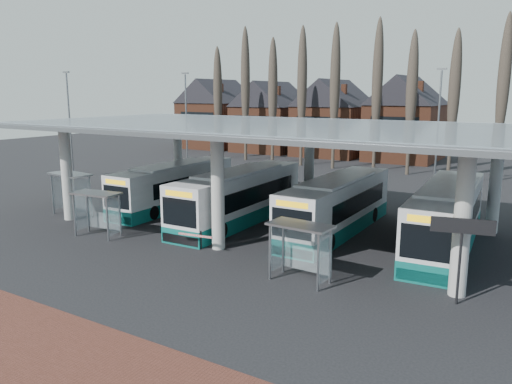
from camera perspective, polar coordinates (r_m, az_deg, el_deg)
The scene contains 16 objects.
ground at distance 24.97m, azimuth -7.68°, elevation -7.88°, with size 140.00×140.00×0.00m, color black.
station_canopy at distance 30.31m, azimuth 1.67°, elevation 6.59°, with size 32.00×16.00×6.34m.
poplar_row at distance 53.37m, azimuth 15.47°, elevation 11.53°, with size 45.10×1.10×14.50m.
townhouse_row at distance 69.44m, azimuth 5.25°, elevation 9.38°, with size 36.80×10.30×12.25m.
lamp_post_a at distance 52.11m, azimuth -7.97°, elevation 8.05°, with size 0.80×0.16×10.17m.
lamp_post_b at distance 45.20m, azimuth 20.08°, elevation 7.01°, with size 0.80×0.16×10.17m.
lamp_post_d at distance 52.24m, azimuth -20.51°, elevation 7.46°, with size 0.80×0.16×10.17m.
bus_0 at distance 36.55m, azimuth -9.23°, elevation 0.62°, with size 2.77×11.48×3.17m.
bus_1 at distance 31.93m, azimuth -1.86°, elevation -0.60°, with size 2.90×12.20×3.37m.
bus_2 at distance 29.99m, azimuth 9.28°, elevation -1.61°, with size 2.60×11.82×3.28m.
bus_3 at distance 28.47m, azimuth 20.95°, elevation -2.78°, with size 3.44×12.45×3.42m.
shelter_0 at distance 35.73m, azimuth -20.21°, elevation 0.80°, with size 3.29×1.97×2.88m.
shelter_1 at distance 30.09m, azimuth -17.58°, elevation -1.32°, with size 2.93×1.75×2.57m.
shelter_2 at distance 21.90m, azimuth 5.25°, elevation -5.39°, with size 2.88×1.57×2.60m.
info_sign_0 at distance 20.65m, azimuth 22.49°, elevation -4.32°, with size 2.29×0.65×3.46m.
barrier at distance 26.32m, azimuth -6.80°, elevation -5.08°, with size 2.01×0.66×1.01m.
Camera 1 is at (15.04, -18.20, 8.14)m, focal length 35.00 mm.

